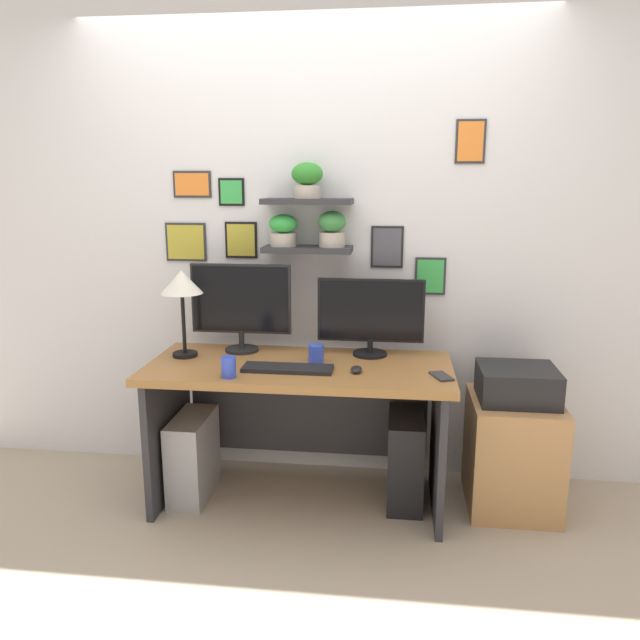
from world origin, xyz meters
TOP-DOWN VIEW (x-y plane):
  - ground_plane at (0.00, 0.00)m, footprint 8.00×8.00m
  - back_wall_assembly at (-0.00, 0.44)m, footprint 4.40×0.24m
  - desk at (0.00, 0.05)m, footprint 1.53×0.68m
  - monitor_left at (-0.35, 0.22)m, footprint 0.54×0.18m
  - monitor_right at (0.35, 0.22)m, footprint 0.56×0.18m
  - keyboard at (-0.04, -0.11)m, footprint 0.44×0.14m
  - computer_mouse at (0.29, -0.10)m, footprint 0.06×0.09m
  - desk_lamp at (-0.62, 0.07)m, footprint 0.22×0.22m
  - cell_phone at (0.70, -0.13)m, footprint 0.12×0.16m
  - coffee_mug at (0.08, 0.05)m, footprint 0.08×0.08m
  - pen_cup at (-0.30, -0.25)m, footprint 0.07×0.07m
  - drawer_cabinet at (1.09, 0.10)m, footprint 0.44×0.50m
  - printer at (1.09, 0.10)m, footprint 0.38×0.34m
  - computer_tower_left at (-0.57, -0.01)m, footprint 0.18×0.40m
  - computer_tower_right at (0.55, 0.07)m, footprint 0.18×0.40m

SIDE VIEW (x-z plane):
  - ground_plane at x=0.00m, z-range 0.00..0.00m
  - computer_tower_left at x=-0.57m, z-range 0.00..0.44m
  - computer_tower_right at x=0.55m, z-range 0.00..0.47m
  - drawer_cabinet at x=1.09m, z-range 0.00..0.57m
  - desk at x=0.00m, z-range 0.16..0.91m
  - printer at x=1.09m, z-range 0.57..0.74m
  - cell_phone at x=0.70m, z-range 0.75..0.76m
  - keyboard at x=-0.04m, z-range 0.75..0.77m
  - computer_mouse at x=0.29m, z-range 0.75..0.78m
  - coffee_mug at x=0.08m, z-range 0.75..0.84m
  - pen_cup at x=-0.30m, z-range 0.75..0.85m
  - monitor_right at x=0.35m, z-range 0.76..1.17m
  - monitor_left at x=-0.35m, z-range 0.77..1.25m
  - desk_lamp at x=-0.62m, z-range 0.89..1.35m
  - back_wall_assembly at x=0.00m, z-range 0.01..2.71m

